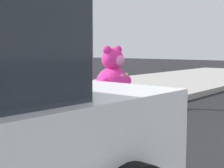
{
  "coord_description": "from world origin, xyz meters",
  "views": [
    {
      "loc": [
        -4.34,
        -0.59,
        1.27
      ],
      "look_at": [
        0.77,
        3.6,
        0.55
      ],
      "focal_mm": 52.75,
      "sensor_mm": 36.0,
      "label": 1
    }
  ],
  "objects": [
    {
      "name": "plush_yellow",
      "position": [
        0.67,
        4.88,
        0.39
      ],
      "size": [
        0.43,
        0.43,
        0.6
      ],
      "color": "yellow",
      "rests_on": "sidewalk"
    },
    {
      "name": "plush_pink_large",
      "position": [
        1.09,
        3.81,
        0.62
      ],
      "size": [
        0.91,
        0.81,
        1.18
      ],
      "color": "#F22D93",
      "rests_on": "sidewalk"
    },
    {
      "name": "plush_lime",
      "position": [
        1.89,
        4.15,
        0.36
      ],
      "size": [
        0.41,
        0.36,
        0.53
      ],
      "color": "#8CD133",
      "rests_on": "sidewalk"
    },
    {
      "name": "plush_brown",
      "position": [
        0.3,
        4.24,
        0.38
      ],
      "size": [
        0.44,
        0.41,
        0.58
      ],
      "color": "olive",
      "rests_on": "sidewalk"
    },
    {
      "name": "plush_teal",
      "position": [
        0.15,
        3.78,
        0.42
      ],
      "size": [
        0.48,
        0.48,
        0.67
      ],
      "color": "teal",
      "rests_on": "sidewalk"
    },
    {
      "name": "sign_pole",
      "position": [
        1.0,
        4.4,
        1.85
      ],
      "size": [
        0.56,
        0.11,
        3.2
      ],
      "color": "#4C4C51",
      "rests_on": "sidewalk"
    },
    {
      "name": "plush_tan",
      "position": [
        1.54,
        5.1,
        0.41
      ],
      "size": [
        0.46,
        0.47,
        0.65
      ],
      "color": "tan",
      "rests_on": "sidewalk"
    },
    {
      "name": "sidewalk",
      "position": [
        0.0,
        5.2,
        0.07
      ],
      "size": [
        28.0,
        4.4,
        0.15
      ],
      "primitive_type": "cube",
      "color": "#9E9B93",
      "rests_on": "ground_plane"
    },
    {
      "name": "plush_white",
      "position": [
        1.74,
        4.55,
        0.35
      ],
      "size": [
        0.38,
        0.34,
        0.49
      ],
      "color": "white",
      "rests_on": "sidewalk"
    }
  ]
}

